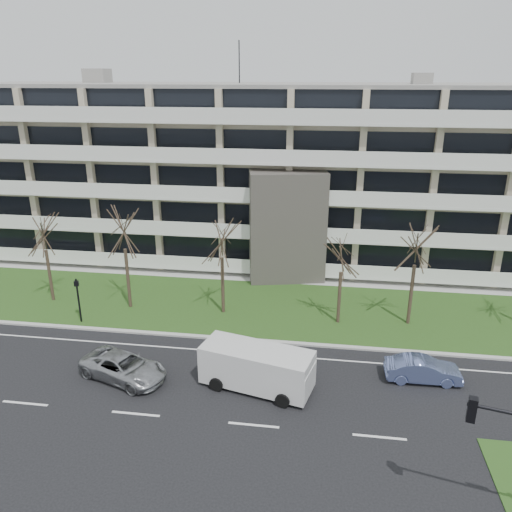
% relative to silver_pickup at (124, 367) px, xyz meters
% --- Properties ---
extents(ground, '(160.00, 160.00, 0.00)m').
position_rel_silver_pickup_xyz_m(ground, '(7.78, -2.94, -0.70)').
color(ground, black).
rests_on(ground, ground).
extents(grass_verge, '(90.00, 10.00, 0.06)m').
position_rel_silver_pickup_xyz_m(grass_verge, '(7.78, 10.06, -0.67)').
color(grass_verge, '#2C4918').
rests_on(grass_verge, ground).
extents(curb, '(90.00, 0.35, 0.12)m').
position_rel_silver_pickup_xyz_m(curb, '(7.78, 5.06, -0.64)').
color(curb, '#B2B2AD').
rests_on(curb, ground).
extents(sidewalk, '(90.00, 2.00, 0.08)m').
position_rel_silver_pickup_xyz_m(sidewalk, '(7.78, 15.56, -0.66)').
color(sidewalk, '#B2B2AD').
rests_on(sidewalk, ground).
extents(lane_edge_line, '(90.00, 0.12, 0.01)m').
position_rel_silver_pickup_xyz_m(lane_edge_line, '(7.78, 3.56, -0.70)').
color(lane_edge_line, white).
rests_on(lane_edge_line, ground).
extents(apartment_building, '(60.50, 15.10, 18.75)m').
position_rel_silver_pickup_xyz_m(apartment_building, '(7.77, 22.38, 6.91)').
color(apartment_building, '#B7A98E').
rests_on(apartment_building, ground).
extents(silver_pickup, '(5.56, 3.91, 1.41)m').
position_rel_silver_pickup_xyz_m(silver_pickup, '(0.00, 0.00, 0.00)').
color(silver_pickup, '#A2A4A8').
rests_on(silver_pickup, ground).
extents(blue_sedan, '(4.15, 1.54, 1.36)m').
position_rel_silver_pickup_xyz_m(blue_sedan, '(16.51, 2.14, -0.03)').
color(blue_sedan, '#697AB7').
rests_on(blue_sedan, ground).
extents(white_van, '(6.35, 3.59, 2.33)m').
position_rel_silver_pickup_xyz_m(white_van, '(7.55, 0.19, 0.69)').
color(white_van, silver).
rests_on(white_van, ground).
extents(pedestrian_signal, '(0.36, 0.33, 3.22)m').
position_rel_silver_pickup_xyz_m(pedestrian_signal, '(-5.54, 5.96, 1.35)').
color(pedestrian_signal, black).
rests_on(pedestrian_signal, ground).
extents(tree_1, '(3.60, 3.60, 7.20)m').
position_rel_silver_pickup_xyz_m(tree_1, '(-9.26, 8.96, 4.89)').
color(tree_1, '#382B21').
rests_on(tree_1, ground).
extents(tree_2, '(4.03, 4.03, 8.06)m').
position_rel_silver_pickup_xyz_m(tree_2, '(-3.07, 8.69, 5.57)').
color(tree_2, '#382B21').
rests_on(tree_2, ground).
extents(tree_3, '(3.73, 3.73, 7.46)m').
position_rel_silver_pickup_xyz_m(tree_3, '(3.84, 8.80, 5.09)').
color(tree_3, '#382B21').
rests_on(tree_3, ground).
extents(tree_4, '(3.33, 3.33, 6.66)m').
position_rel_silver_pickup_xyz_m(tree_4, '(11.94, 8.40, 4.47)').
color(tree_4, '#382B21').
rests_on(tree_4, ground).
extents(tree_5, '(3.84, 3.84, 7.69)m').
position_rel_silver_pickup_xyz_m(tree_5, '(16.68, 8.91, 5.27)').
color(tree_5, '#382B21').
rests_on(tree_5, ground).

